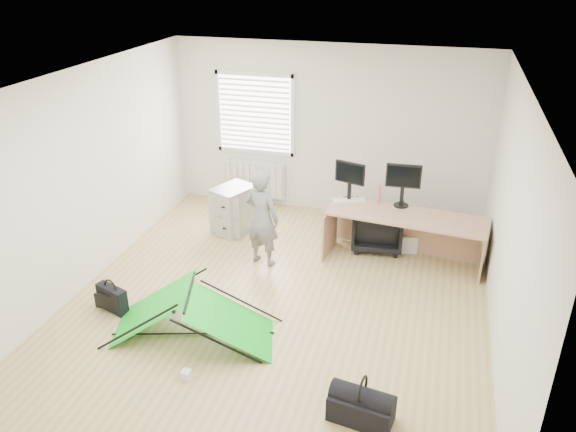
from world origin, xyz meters
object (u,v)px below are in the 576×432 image
(person, at_px, (262,218))
(storage_crate, at_px, (399,241))
(office_chair, at_px, (378,226))
(thermos, at_px, (378,194))
(kite, at_px, (191,314))
(desk, at_px, (404,239))
(monitor_right, at_px, (402,191))
(monitor_left, at_px, (350,186))
(laptop_bag, at_px, (112,299))
(filing_cabinet, at_px, (234,209))
(duffel_bag, at_px, (361,409))

(person, xyz_separation_m, storage_crate, (1.78, 0.91, -0.55))
(storage_crate, bearing_deg, office_chair, -174.90)
(thermos, xyz_separation_m, kite, (-1.69, -2.59, -0.57))
(desk, bearing_deg, person, -158.13)
(monitor_right, bearing_deg, office_chair, 164.78)
(monitor_left, bearing_deg, laptop_bag, -117.94)
(desk, relative_size, filing_cabinet, 2.95)
(duffel_bag, bearing_deg, desk, 96.79)
(desk, relative_size, duffel_bag, 3.60)
(duffel_bag, bearing_deg, storage_crate, 98.38)
(thermos, distance_m, office_chair, 0.53)
(filing_cabinet, height_order, thermos, thermos)
(thermos, relative_size, kite, 0.15)
(filing_cabinet, height_order, storage_crate, filing_cabinet)
(thermos, bearing_deg, office_chair, 66.40)
(thermos, distance_m, storage_crate, 0.81)
(duffel_bag, bearing_deg, office_chair, 103.87)
(monitor_right, xyz_separation_m, thermos, (-0.33, 0.01, -0.09))
(duffel_bag, bearing_deg, thermos, 104.34)
(desk, height_order, thermos, thermos)
(filing_cabinet, relative_size, duffel_bag, 1.22)
(monitor_right, height_order, duffel_bag, monitor_right)
(monitor_right, distance_m, office_chair, 0.69)
(monitor_right, bearing_deg, desk, -72.80)
(desk, xyz_separation_m, duffel_bag, (-0.10, -3.03, -0.23))
(kite, bearing_deg, filing_cabinet, 83.77)
(office_chair, distance_m, kite, 3.15)
(monitor_left, relative_size, storage_crate, 0.95)
(desk, xyz_separation_m, monitor_left, (-0.83, 0.29, 0.57))
(person, bearing_deg, storage_crate, -138.62)
(desk, height_order, duffel_bag, desk)
(desk, relative_size, office_chair, 2.92)
(monitor_left, relative_size, laptop_bag, 1.03)
(duffel_bag, bearing_deg, person, 133.81)
(monitor_left, height_order, duffel_bag, monitor_left)
(office_chair, height_order, laptop_bag, office_chair)
(storage_crate, relative_size, laptop_bag, 1.09)
(filing_cabinet, height_order, monitor_right, monitor_right)
(storage_crate, bearing_deg, laptop_bag, -141.73)
(desk, xyz_separation_m, monitor_right, (-0.10, 0.28, 0.59))
(filing_cabinet, xyz_separation_m, storage_crate, (2.50, 0.10, -0.23))
(filing_cabinet, relative_size, storage_crate, 1.54)
(thermos, distance_m, duffel_bag, 3.43)
(person, distance_m, duffel_bag, 3.11)
(kite, xyz_separation_m, storage_crate, (2.03, 2.67, -0.15))
(monitor_right, relative_size, person, 0.35)
(monitor_left, relative_size, kite, 0.24)
(kite, bearing_deg, duffel_bag, -36.73)
(desk, xyz_separation_m, filing_cabinet, (-2.58, 0.28, -0.00))
(filing_cabinet, relative_size, laptop_bag, 1.67)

